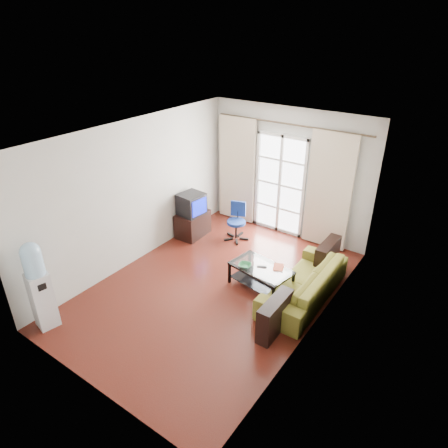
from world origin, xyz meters
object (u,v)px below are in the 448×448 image
Objects in this scene: sofa at (304,282)px; crt_tv at (191,204)px; task_chair at (236,228)px; coffee_table at (261,275)px; water_cooler at (38,284)px; tv_stand at (193,224)px.

crt_tv is at bearing -101.96° from sofa.
crt_tv reaches higher than task_chair.
task_chair reaches higher than sofa.
crt_tv is (-2.90, 0.59, 0.46)m from sofa.
coffee_table is 0.78× the size of water_cooler.
coffee_table is 1.57× the size of tv_stand.
task_chair reaches higher than tv_stand.
crt_tv is at bearing 160.24° from coffee_table.
coffee_table is 2.07× the size of crt_tv.
water_cooler is at bearing -123.41° from task_chair.
crt_tv is at bearing -173.20° from task_chair.
tv_stand is at bearing 101.48° from water_cooler.
tv_stand is (-2.90, 0.63, -0.03)m from sofa.
sofa is at bearing -47.96° from task_chair.
sofa is at bearing -14.35° from tv_stand.
coffee_table is at bearing -13.67° from crt_tv.
sofa is 2.97m from tv_stand.
tv_stand reaches higher than coffee_table.
coffee_table is 1.40× the size of task_chair.
sofa is 1.40× the size of water_cooler.
crt_tv reaches higher than coffee_table.
crt_tv is 0.38× the size of water_cooler.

